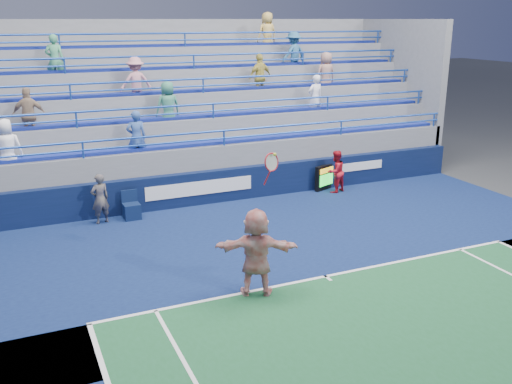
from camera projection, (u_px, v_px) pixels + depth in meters
name	position (u px, v px, depth m)	size (l,w,h in m)	color
ground	(326.00, 277.00, 13.49)	(120.00, 120.00, 0.00)	#333538
sponsor_wall	(227.00, 185.00, 19.02)	(18.00, 0.32, 1.10)	#091433
bleacher_stand	(191.00, 135.00, 22.03)	(18.00, 5.60, 6.13)	slate
serve_speed_board	(328.00, 176.00, 20.40)	(1.27, 0.63, 0.91)	black
judge_chair	(132.00, 210.00, 17.34)	(0.50, 0.50, 0.87)	#0D1B3E
tennis_player	(256.00, 252.00, 12.39)	(1.92, 1.29, 3.19)	white
line_judge	(100.00, 199.00, 16.82)	(0.56, 0.37, 1.53)	#141637
ball_girl	(336.00, 172.00, 19.89)	(0.73, 0.57, 1.50)	red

